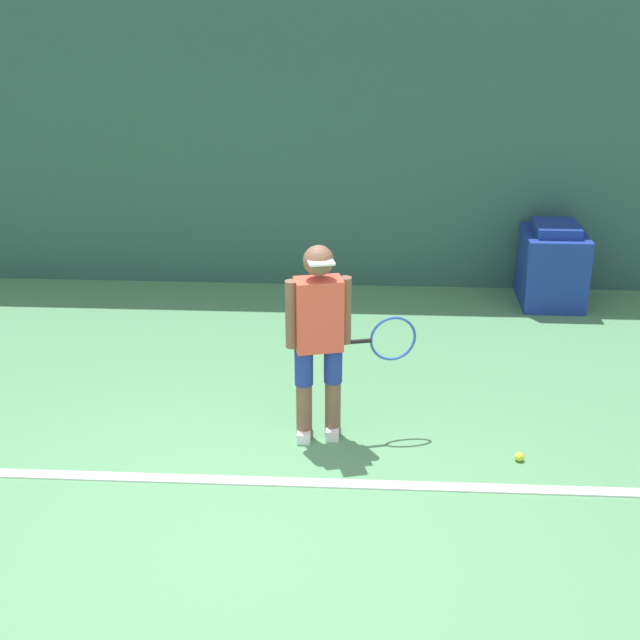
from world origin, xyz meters
TOP-DOWN VIEW (x-y plane):
  - ground_plane at (0.00, 0.00)m, footprint 24.00×24.00m
  - back_wall at (0.00, 4.54)m, footprint 24.00×0.10m
  - court_baseline at (0.00, 0.54)m, footprint 21.60×0.10m
  - tennis_player at (0.42, 1.20)m, footprint 0.96×0.37m
  - tennis_ball at (1.88, 0.92)m, footprint 0.07×0.07m
  - covered_chair at (2.65, 4.08)m, footprint 0.62×0.72m

SIDE VIEW (x-z plane):
  - ground_plane at x=0.00m, z-range 0.00..0.00m
  - court_baseline at x=0.00m, z-range 0.00..0.01m
  - tennis_ball at x=1.88m, z-range 0.00..0.07m
  - covered_chair at x=2.65m, z-range -0.02..0.84m
  - tennis_player at x=0.42m, z-range 0.08..1.60m
  - back_wall at x=0.00m, z-range 0.00..3.08m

